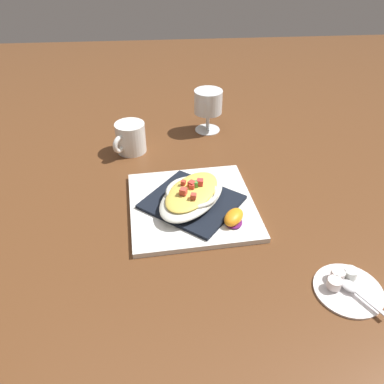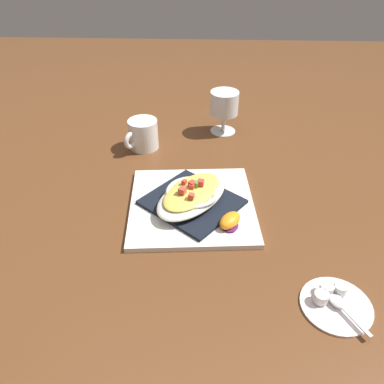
% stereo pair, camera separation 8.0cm
% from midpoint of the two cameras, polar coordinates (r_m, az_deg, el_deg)
% --- Properties ---
extents(ground_plane, '(2.60, 2.60, 0.00)m').
position_cam_midpoint_polar(ground_plane, '(0.82, -2.77, -2.42)').
color(ground_plane, brown).
extents(square_plate, '(0.28, 0.28, 0.01)m').
position_cam_midpoint_polar(square_plate, '(0.82, -2.79, -2.10)').
color(square_plate, white).
rests_on(square_plate, ground_plane).
extents(folded_napkin, '(0.24, 0.24, 0.01)m').
position_cam_midpoint_polar(folded_napkin, '(0.81, -2.80, -1.59)').
color(folded_napkin, black).
rests_on(folded_napkin, square_plate).
extents(gratin_dish, '(0.20, 0.22, 0.05)m').
position_cam_midpoint_polar(gratin_dish, '(0.80, -2.85, -0.41)').
color(gratin_dish, silver).
rests_on(gratin_dish, folded_napkin).
extents(orange_garnish, '(0.06, 0.06, 0.02)m').
position_cam_midpoint_polar(orange_garnish, '(0.76, 3.24, -3.98)').
color(orange_garnish, '#5A195A').
rests_on(orange_garnish, square_plate).
extents(coffee_mug, '(0.08, 0.10, 0.08)m').
position_cam_midpoint_polar(coffee_mug, '(1.02, -11.39, 7.62)').
color(coffee_mug, white).
rests_on(coffee_mug, ground_plane).
extents(stemmed_glass, '(0.08, 0.08, 0.12)m').
position_cam_midpoint_polar(stemmed_glass, '(1.09, 0.27, 12.88)').
color(stemmed_glass, white).
rests_on(stemmed_glass, ground_plane).
extents(creamer_saucer, '(0.12, 0.12, 0.01)m').
position_cam_midpoint_polar(creamer_saucer, '(0.70, 19.20, -13.66)').
color(creamer_saucer, white).
rests_on(creamer_saucer, ground_plane).
extents(spoon, '(0.05, 0.08, 0.01)m').
position_cam_midpoint_polar(spoon, '(0.69, 19.72, -13.52)').
color(spoon, silver).
rests_on(spoon, creamer_saucer).
extents(creamer_cup_0, '(0.02, 0.02, 0.02)m').
position_cam_midpoint_polar(creamer_cup_0, '(0.71, 19.51, -11.45)').
color(creamer_cup_0, white).
rests_on(creamer_cup_0, creamer_saucer).
extents(creamer_cup_1, '(0.02, 0.02, 0.02)m').
position_cam_midpoint_polar(creamer_cup_1, '(0.70, 17.80, -11.74)').
color(creamer_cup_1, white).
rests_on(creamer_cup_1, creamer_saucer).
extents(creamer_cup_2, '(0.02, 0.02, 0.02)m').
position_cam_midpoint_polar(creamer_cup_2, '(0.68, 17.25, -13.00)').
color(creamer_cup_2, white).
rests_on(creamer_cup_2, creamer_saucer).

